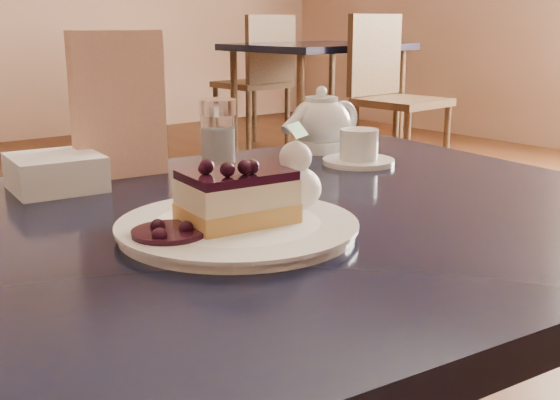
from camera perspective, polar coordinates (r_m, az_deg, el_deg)
main_table at (r=0.79m, az=-5.02°, el=-6.89°), size 1.18×0.86×0.69m
dessert_plate at (r=0.73m, az=-3.49°, el=-2.29°), size 0.24×0.24×0.01m
cheesecake_slice at (r=0.72m, az=-3.53°, el=0.24°), size 0.12×0.09×0.05m
whipped_cream at (r=0.76m, az=1.25°, el=0.98°), size 0.06×0.06×0.05m
berry_sauce at (r=0.69m, az=-9.00°, el=-2.64°), size 0.07×0.07×0.01m
tea_set at (r=1.16m, az=3.93°, el=5.71°), size 0.15×0.22×0.10m
menu_card at (r=1.00m, az=-12.98°, el=7.52°), size 0.13×0.04×0.20m
sugar_shaker at (r=1.06m, az=-5.08°, el=5.52°), size 0.05×0.05×0.10m
napkin_stack at (r=0.95m, az=-17.78°, el=2.16°), size 0.12×0.12×0.05m
bg_table_far_right at (r=4.55m, az=3.03°, el=3.95°), size 1.05×1.83×1.22m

